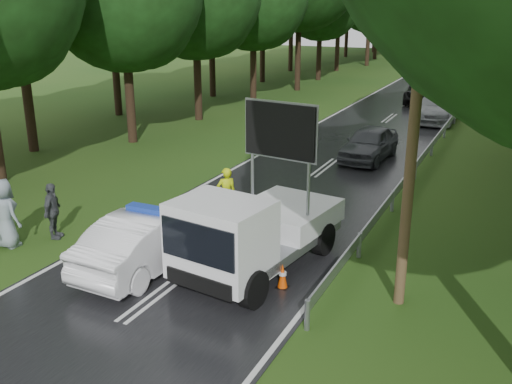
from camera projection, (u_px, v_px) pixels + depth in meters
The scene contains 20 objects.
ground at pixel (160, 293), 13.51m from camera, with size 160.00×160.00×0.00m, color #1C4313.
road at pixel (409, 103), 39.24m from camera, with size 7.00×140.00×0.02m, color black.
guardrail at pixel (466, 100), 37.28m from camera, with size 0.12×60.06×0.70m.
utility_pole_near at pixel (418, 80), 11.52m from camera, with size 1.40×0.24×10.00m.
utility_pole_mid at pixel (498, 30), 33.82m from camera, with size 1.40×0.24×10.00m.
police_sedan at pixel (150, 240), 14.65m from camera, with size 1.75×4.63×1.66m.
work_truck at pixel (252, 231), 14.24m from camera, with size 2.98×5.46×4.14m.
barrier at pixel (176, 227), 15.14m from camera, with size 2.84×0.33×1.18m.
officer at pixel (226, 194), 17.89m from camera, with size 0.62×0.41×1.70m, color #CCE80C.
civilian at pixel (247, 225), 15.49m from camera, with size 0.79×0.61×1.62m, color #161E93.
bystander_mid at pixel (53, 211), 16.44m from camera, with size 0.98×0.41×1.67m, color #43474B.
bystander_right at pixel (5, 213), 15.82m from camera, with size 0.97×0.63×1.98m, color gray.
queue_car_first at pixel (369, 143), 24.89m from camera, with size 1.72×4.27×1.45m, color #42454A.
queue_car_second at pixel (437, 107), 33.24m from camera, with size 2.24×5.51×1.60m, color #A0A2A7.
queue_car_third at pixel (423, 93), 39.14m from camera, with size 2.39×5.17×1.44m, color black.
queue_car_fourth at pixel (442, 78), 46.59m from camera, with size 1.64×4.71×1.55m, color #3B3D42.
cone_center at pixel (191, 246), 15.26m from camera, with size 0.36×0.36×0.75m.
cone_far at pixel (214, 241), 15.51m from camera, with size 0.37×0.37×0.79m.
cone_left_mid at pixel (140, 221), 17.10m from camera, with size 0.33×0.33×0.70m.
cone_right at pixel (283, 276), 13.68m from camera, with size 0.30×0.30×0.64m.
Camera 1 is at (7.22, -9.93, 6.53)m, focal length 40.00 mm.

